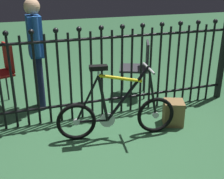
{
  "coord_description": "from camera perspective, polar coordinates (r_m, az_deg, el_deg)",
  "views": [
    {
      "loc": [
        -1.01,
        -2.81,
        1.81
      ],
      "look_at": [
        0.02,
        0.2,
        0.55
      ],
      "focal_mm": 46.43,
      "sensor_mm": 36.0,
      "label": 1
    }
  ],
  "objects": [
    {
      "name": "chair_charcoal",
      "position": [
        4.55,
        5.39,
        5.06
      ],
      "size": [
        0.57,
        0.57,
        0.86
      ],
      "color": "black",
      "rests_on": "ground"
    },
    {
      "name": "ground_plane",
      "position": [
        3.49,
        0.84,
        -9.64
      ],
      "size": [
        20.0,
        20.0,
        0.0
      ],
      "primitive_type": "plane",
      "color": "#34653E"
    },
    {
      "name": "iron_fence",
      "position": [
        3.79,
        -3.45,
        3.79
      ],
      "size": [
        3.96,
        0.07,
        1.28
      ],
      "color": "black",
      "rests_on": "ground"
    },
    {
      "name": "bicycle",
      "position": [
        3.41,
        0.93,
        -4.56
      ],
      "size": [
        1.41,
        0.4,
        0.89
      ],
      "color": "black",
      "rests_on": "ground"
    },
    {
      "name": "chair_red",
      "position": [
        4.45,
        -20.75,
        3.86
      ],
      "size": [
        0.49,
        0.48,
        0.91
      ],
      "color": "black",
      "rests_on": "ground"
    },
    {
      "name": "display_crate",
      "position": [
        3.82,
        11.97,
        -4.48
      ],
      "size": [
        0.32,
        0.32,
        0.32
      ],
      "primitive_type": "cube",
      "rotation": [
        0.0,
        0.0,
        -0.38
      ],
      "color": "olive",
      "rests_on": "ground"
    },
    {
      "name": "person_visitor",
      "position": [
        4.11,
        -14.79,
        8.23
      ],
      "size": [
        0.21,
        0.48,
        1.54
      ],
      "color": "#191E3F",
      "rests_on": "ground"
    }
  ]
}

